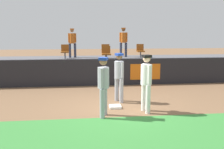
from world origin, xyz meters
The scene contains 14 objects.
ground_plane centered at (0.00, 0.00, 0.00)m, with size 60.00×60.00×0.00m, color brown.
grass_foreground_strip centered at (0.00, -2.25, 0.00)m, with size 18.00×2.80×0.01m, color #388438.
first_base centered at (-0.17, 0.14, 0.04)m, with size 0.40×0.40×0.08m, color white.
player_fielder_home centered at (0.76, -0.42, 1.08)m, with size 0.42×0.60×1.88m.
player_runner_visitor centered at (0.07, 0.90, 1.06)m, with size 0.46×0.48×1.82m.
player_coach_visitor centered at (-0.64, -0.73, 1.07)m, with size 0.44×0.49×1.84m.
field_wall centered at (0.01, 3.97, 0.65)m, with size 18.00×0.26×1.29m.
bleacher_platform centered at (0.00, 6.54, 0.50)m, with size 18.00×4.80×0.99m, color #59595E.
seat_front_center centered at (0.00, 5.41, 1.47)m, with size 0.47×0.44×0.84m.
seat_back_right centered at (2.29, 7.21, 1.46)m, with size 0.45×0.44×0.84m.
seat_back_center centered at (0.13, 7.21, 1.47)m, with size 0.48×0.44×0.84m.
seat_back_left centered at (-2.31, 7.21, 1.46)m, with size 0.46×0.44×0.84m.
spectator_hooded centered at (-1.89, 7.81, 2.03)m, with size 0.50×0.37×1.79m.
spectator_capped centered at (1.33, 7.88, 2.06)m, with size 0.50×0.43×1.84m.
Camera 1 is at (-1.24, -8.32, 2.61)m, focal length 41.03 mm.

